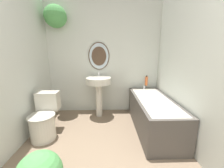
{
  "coord_description": "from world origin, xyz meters",
  "views": [
    {
      "loc": [
        0.08,
        -0.29,
        1.35
      ],
      "look_at": [
        0.14,
        1.71,
        0.88
      ],
      "focal_mm": 22.0,
      "sensor_mm": 36.0,
      "label": 1
    }
  ],
  "objects_px": {
    "pedestal_sink": "(99,86)",
    "bathtub": "(153,113)",
    "shampoo_bottle": "(146,81)",
    "toilet": "(44,119)"
  },
  "relations": [
    {
      "from": "shampoo_bottle",
      "to": "pedestal_sink",
      "type": "bearing_deg",
      "value": -170.64
    },
    {
      "from": "pedestal_sink",
      "to": "bathtub",
      "type": "bearing_deg",
      "value": -27.78
    },
    {
      "from": "toilet",
      "to": "bathtub",
      "type": "bearing_deg",
      "value": 6.02
    },
    {
      "from": "pedestal_sink",
      "to": "shampoo_bottle",
      "type": "height_order",
      "value": "pedestal_sink"
    },
    {
      "from": "bathtub",
      "to": "shampoo_bottle",
      "type": "bearing_deg",
      "value": 85.73
    },
    {
      "from": "pedestal_sink",
      "to": "shampoo_bottle",
      "type": "xyz_separation_m",
      "value": [
        1.04,
        0.17,
        0.07
      ]
    },
    {
      "from": "pedestal_sink",
      "to": "shampoo_bottle",
      "type": "relative_size",
      "value": 4.32
    },
    {
      "from": "pedestal_sink",
      "to": "bathtub",
      "type": "xyz_separation_m",
      "value": [
        0.99,
        -0.52,
        -0.37
      ]
    },
    {
      "from": "bathtub",
      "to": "pedestal_sink",
      "type": "bearing_deg",
      "value": 152.22
    },
    {
      "from": "bathtub",
      "to": "shampoo_bottle",
      "type": "height_order",
      "value": "shampoo_bottle"
    }
  ]
}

